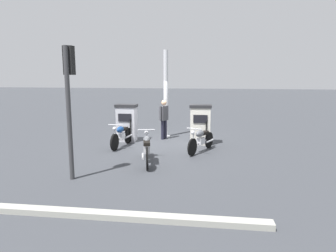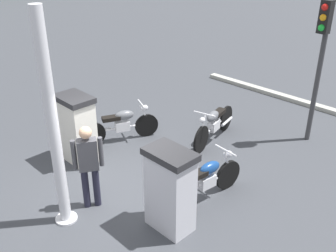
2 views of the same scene
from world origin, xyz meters
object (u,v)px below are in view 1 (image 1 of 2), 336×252
(fuel_pump_far, at_px, (201,124))
(attendant_person, at_px, (164,117))
(roadside_traffic_light, at_px, (69,89))
(fuel_pump_near, at_px, (127,123))
(motorcycle_far_pump, at_px, (201,139))
(canopy_support_pole, at_px, (166,96))
(motorcycle_extra, at_px, (147,148))
(motorcycle_near_pump, at_px, (121,135))

(fuel_pump_far, xyz_separation_m, attendant_person, (-0.71, -1.64, 0.17))
(attendant_person, height_order, roadside_traffic_light, roadside_traffic_light)
(fuel_pump_near, bearing_deg, motorcycle_far_pump, 68.24)
(fuel_pump_near, relative_size, canopy_support_pole, 0.40)
(fuel_pump_near, bearing_deg, canopy_support_pole, 132.58)
(fuel_pump_near, xyz_separation_m, canopy_support_pole, (-1.30, 1.41, 1.06))
(roadside_traffic_light, bearing_deg, motorcycle_extra, 139.03)
(fuel_pump_far, bearing_deg, fuel_pump_near, -90.00)
(motorcycle_far_pump, distance_m, roadside_traffic_light, 5.03)
(motorcycle_far_pump, xyz_separation_m, canopy_support_pole, (-2.58, -1.79, 1.38))
(canopy_support_pole, bearing_deg, motorcycle_near_pump, -28.82)
(motorcycle_extra, bearing_deg, motorcycle_near_pump, -141.86)
(motorcycle_extra, bearing_deg, motorcycle_far_pump, 137.18)
(fuel_pump_far, distance_m, canopy_support_pole, 2.36)
(motorcycle_extra, relative_size, attendant_person, 1.18)
(motorcycle_far_pump, bearing_deg, attendant_person, -138.54)
(fuel_pump_far, distance_m, motorcycle_far_pump, 1.33)
(fuel_pump_far, bearing_deg, motorcycle_far_pump, 5.36)
(motorcycle_near_pump, distance_m, canopy_support_pole, 3.02)
(motorcycle_far_pump, relative_size, motorcycle_extra, 0.93)
(motorcycle_near_pump, relative_size, canopy_support_pole, 0.50)
(attendant_person, xyz_separation_m, canopy_support_pole, (-0.59, -0.04, 0.87))
(attendant_person, relative_size, roadside_traffic_light, 0.49)
(fuel_pump_far, height_order, roadside_traffic_light, roadside_traffic_light)
(motorcycle_near_pump, height_order, canopy_support_pole, canopy_support_pole)
(motorcycle_far_pump, height_order, motorcycle_extra, motorcycle_extra)
(fuel_pump_far, bearing_deg, attendant_person, -113.39)
(fuel_pump_far, bearing_deg, canopy_support_pole, -127.87)
(motorcycle_extra, bearing_deg, canopy_support_pole, -176.99)
(fuel_pump_near, relative_size, motorcycle_extra, 0.78)
(motorcycle_far_pump, height_order, canopy_support_pole, canopy_support_pole)
(fuel_pump_far, xyz_separation_m, motorcycle_far_pump, (1.28, 0.12, -0.34))
(fuel_pump_far, relative_size, motorcycle_far_pump, 0.85)
(roadside_traffic_light, height_order, canopy_support_pole, canopy_support_pole)
(motorcycle_far_pump, bearing_deg, canopy_support_pole, -145.22)
(fuel_pump_near, xyz_separation_m, fuel_pump_far, (-0.00, 3.09, 0.02))
(fuel_pump_near, bearing_deg, fuel_pump_far, 90.00)
(attendant_person, bearing_deg, motorcycle_extra, 2.93)
(roadside_traffic_light, distance_m, canopy_support_pole, 6.21)
(attendant_person, bearing_deg, fuel_pump_near, -64.00)
(fuel_pump_near, distance_m, motorcycle_extra, 3.41)
(motorcycle_near_pump, height_order, roadside_traffic_light, roadside_traffic_light)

